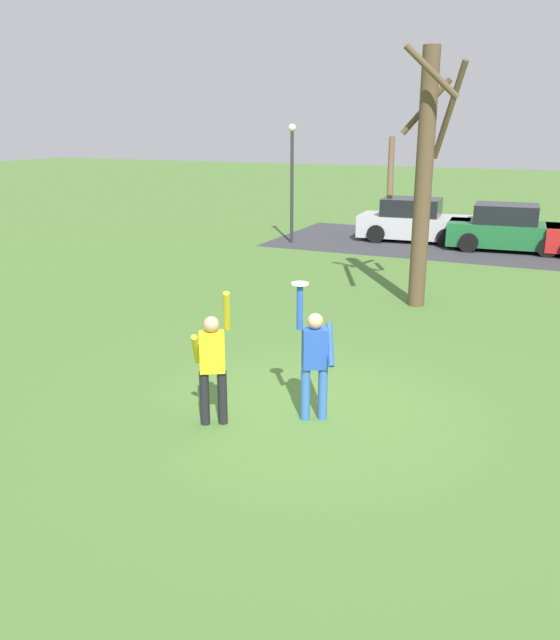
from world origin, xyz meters
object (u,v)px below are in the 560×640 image
Objects in this scene: person_catcher at (315,357)px; frisbee_disc at (300,284)px; person_defender at (212,361)px; lamppost_by_lot at (292,172)px; bare_tree_tall at (424,174)px; parked_car_silver at (414,222)px; parked_car_green at (508,229)px.

person_catcher is 1.13m from frisbee_disc.
lamppost_by_lot is at bearing 78.77° from person_defender.
person_defender is 8.11m from bare_tree_tall.
parked_car_silver is (-2.05, 16.10, -1.37)m from frisbee_disc.
person_catcher is 0.35× the size of bare_tree_tall.
lamppost_by_lot is (-6.27, 13.70, 1.60)m from person_catcher.
bare_tree_tall reaches higher than parked_car_green.
parked_car_silver is (-2.24, 15.99, -0.25)m from person_catcher.
frisbee_disc reaches higher than person_catcher.
parked_car_silver is 0.71× the size of bare_tree_tall.
person_defender is 16.42m from parked_car_green.
frisbee_disc is 0.04× the size of bare_tree_tall.
bare_tree_tall is at bearing -102.55° from parked_car_green.
person_catcher is 15.15m from lamppost_by_lot.
bare_tree_tall is at bearing 88.94° from frisbee_disc.
frisbee_disc is at bearing -91.06° from bare_tree_tall.
parked_car_silver is 4.99m from lamppost_by_lot.
bare_tree_tall is at bearing 50.77° from person_defender.
lamppost_by_lot reaches higher than person_catcher.
person_defender is at bearing -149.74° from frisbee_disc.
person_defender is at bearing 0.00° from person_catcher.
bare_tree_tall is (-0.06, 6.97, 2.16)m from person_catcher.
bare_tree_tall is 9.16m from lamppost_by_lot.
person_defender is 16.77m from parked_car_silver.
bare_tree_tall reaches higher than person_catcher.
parked_car_silver is at bearing 167.42° from parked_car_green.
parked_car_green is 8.93m from bare_tree_tall.
parked_car_silver is at bearing 103.58° from bare_tree_tall.
parked_car_silver is 9.58m from bare_tree_tall.
lamppost_by_lot is (-6.07, 13.81, 0.49)m from frisbee_disc.
bare_tree_tall is at bearing -47.30° from lamppost_by_lot.
lamppost_by_lot reaches higher than frisbee_disc.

